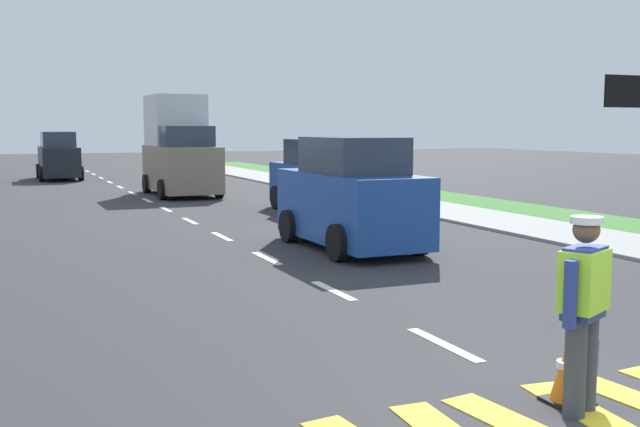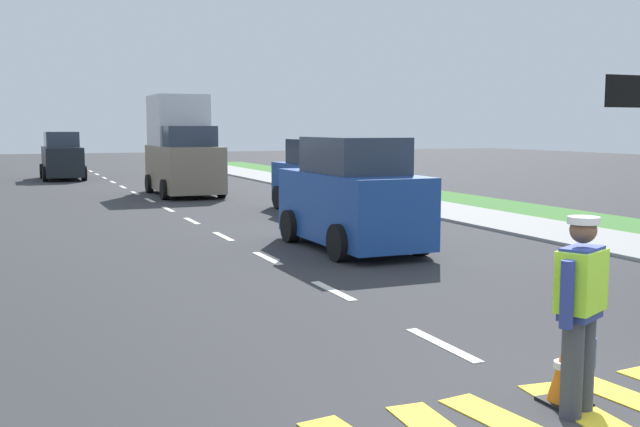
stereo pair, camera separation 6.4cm
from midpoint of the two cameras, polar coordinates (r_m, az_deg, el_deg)
name	(u,v)px [view 1 (the left image)]	position (r m, az deg, el deg)	size (l,w,h in m)	color
ground_plane	(146,200)	(25.73, -13.12, 1.02)	(96.00, 96.00, 0.00)	#333335
sidewalk_right	(537,229)	(18.53, 15.98, -1.14)	(2.40, 72.00, 0.14)	#9E9E99
grass_verge_right	(615,224)	(20.12, 21.29, -0.75)	(2.40, 72.00, 0.06)	#478438
crosswalk_stripes	(603,422)	(6.77, 20.35, -14.53)	(4.56, 1.93, 0.01)	yellow
lane_center_line	(126,190)	(29.86, -14.53, 1.73)	(0.14, 46.40, 0.01)	silver
road_worker	(583,304)	(6.66, 19.03, -6.52)	(0.66, 0.58, 1.67)	#383D4C
lane_direction_sign	(640,127)	(12.99, 22.90, 6.08)	(1.16, 0.11, 3.20)	gray
traffic_cone_near	(568,370)	(7.02, 17.99, -11.18)	(0.36, 0.36, 0.60)	black
delivery_truck	(179,150)	(27.29, -10.65, 4.77)	(2.16, 4.60, 3.54)	gray
car_outgoing_ahead	(351,197)	(14.86, 2.23, 1.24)	(1.88, 4.01, 2.21)	#1E4799
car_parked_far	(320,178)	(21.39, -0.07, 2.67)	(1.95, 3.87, 2.06)	#1E4799
car_oncoming_third	(59,157)	(36.84, -19.20, 4.03)	(1.87, 4.05, 2.19)	black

